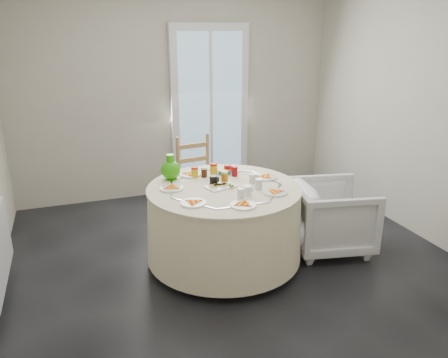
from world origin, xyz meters
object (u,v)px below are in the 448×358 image
object	(u,v)px
wooden_chair	(199,179)
green_pitcher	(170,164)
table	(224,224)
armchair	(331,211)

from	to	relation	value
wooden_chair	green_pitcher	size ratio (longest dim) A/B	4.09
wooden_chair	table	bearing A→B (deg)	-101.20
table	armchair	world-z (taller)	armchair
table	wooden_chair	distance (m)	1.00
armchair	green_pitcher	world-z (taller)	green_pitcher
table	wooden_chair	world-z (taller)	wooden_chair
wooden_chair	armchair	size ratio (longest dim) A/B	1.27
green_pitcher	armchair	bearing A→B (deg)	-24.40
wooden_chair	armchair	world-z (taller)	wooden_chair
wooden_chair	armchair	bearing A→B (deg)	-55.65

